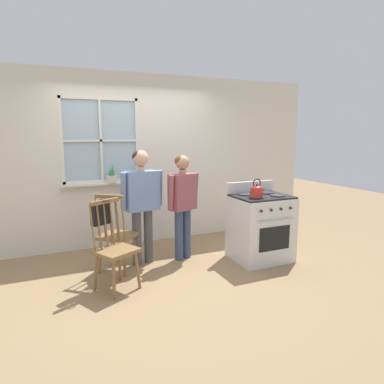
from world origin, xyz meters
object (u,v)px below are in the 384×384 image
person_elderly_left (142,195)px  potted_plant (112,177)px  person_teen_center (183,198)px  handbag (101,213)px  chair_near_wall (117,236)px  chair_by_window (115,250)px  kettle (257,191)px  stove (260,227)px

person_elderly_left → potted_plant: 0.91m
person_teen_center → handbag: size_ratio=4.82×
chair_near_wall → handbag: (-0.24, -0.34, 0.40)m
person_teen_center → potted_plant: 1.24m
chair_by_window → kettle: bearing=-27.3°
kettle → handbag: (-2.01, 0.20, -0.16)m
chair_by_window → handbag: (-0.11, 0.21, 0.40)m
handbag → person_elderly_left: bearing=36.0°
person_elderly_left → kettle: size_ratio=6.30×
person_elderly_left → stove: bearing=-28.2°
person_teen_center → handbag: bearing=179.5°
chair_by_window → stove: (2.07, 0.13, 0.01)m
person_elderly_left → stove: 1.72m
person_elderly_left → potted_plant: person_elderly_left is taller
chair_near_wall → potted_plant: (0.15, 0.98, 0.64)m
stove → kettle: 0.59m
stove → chair_by_window: bearing=-176.3°
stove → handbag: stove is taller
chair_by_window → kettle: (1.90, 0.00, 0.56)m
chair_by_window → chair_near_wall: bearing=49.1°
person_elderly_left → chair_near_wall: bearing=-173.4°
stove → handbag: (-2.18, 0.07, 0.39)m
kettle → potted_plant: 2.22m
chair_by_window → potted_plant: 1.68m
chair_by_window → kettle: 1.98m
handbag → potted_plant: bearing=73.6°
chair_near_wall → potted_plant: bearing=-58.4°
person_elderly_left → potted_plant: bearing=94.9°
person_elderly_left → handbag: person_elderly_left is taller
person_teen_center → handbag: (-1.19, -0.40, -0.02)m
person_teen_center → stove: person_teen_center is taller
kettle → chair_by_window: bearing=-179.9°
chair_near_wall → stove: size_ratio=0.95×
person_elderly_left → stove: size_ratio=1.44×
potted_plant → handbag: size_ratio=1.02×
chair_by_window → chair_near_wall: same height
stove → kettle: kettle is taller
person_teen_center → chair_by_window: bearing=-169.8°
stove → kettle: (-0.17, -0.13, 0.55)m
chair_near_wall → stove: stove is taller
person_teen_center → potted_plant: size_ratio=4.71×
chair_near_wall → handbag: size_ratio=3.37×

